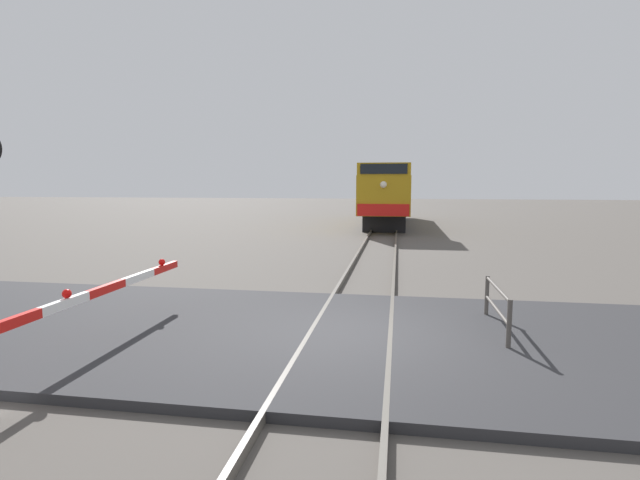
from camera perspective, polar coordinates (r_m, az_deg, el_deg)
name	(u,v)px	position (r m, az deg, el deg)	size (l,w,h in m)	color
ground_plane	(349,342)	(8.72, 3.54, -12.06)	(160.00, 160.00, 0.00)	#514C47
rail_track_left	(310,336)	(8.79, -1.20, -11.38)	(0.08, 80.00, 0.15)	#59544C
rail_track_right	(390,340)	(8.66, 8.38, -11.74)	(0.08, 80.00, 0.15)	#59544C
road_surface	(350,338)	(8.70, 3.54, -11.60)	(36.00, 6.12, 0.15)	#2D2D30
locomotive	(387,196)	(32.85, 7.98, 5.27)	(2.90, 15.30, 3.90)	black
crossing_gate	(15,340)	(7.55, -32.61, -10.07)	(0.36, 5.91, 1.22)	silver
guard_railing	(497,305)	(9.38, 20.37, -7.26)	(0.08, 2.09, 0.95)	#4C4742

